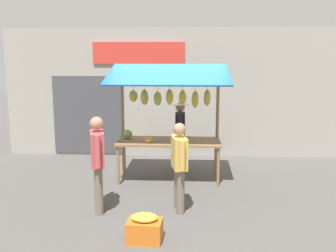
{
  "coord_description": "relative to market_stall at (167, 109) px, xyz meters",
  "views": [
    {
      "loc": [
        -0.43,
        8.03,
        2.66
      ],
      "look_at": [
        0.0,
        0.3,
        1.25
      ],
      "focal_mm": 40.98,
      "sensor_mm": 36.0,
      "label": 1
    }
  ],
  "objects": [
    {
      "name": "ground_plane",
      "position": [
        -0.04,
        0.06,
        -1.56
      ],
      "size": [
        40.0,
        40.0,
        0.0
      ],
      "primitive_type": "plane",
      "color": "#514F4C"
    },
    {
      "name": "street_backdrop",
      "position": [
        0.02,
        -2.14,
        0.13
      ],
      "size": [
        9.0,
        0.3,
        3.4
      ],
      "color": "#9E998E",
      "rests_on": "ground"
    },
    {
      "name": "market_stall",
      "position": [
        0.0,
        0.0,
        0.0
      ],
      "size": [
        2.5,
        1.46,
        2.5
      ],
      "color": "olive",
      "rests_on": "ground"
    },
    {
      "name": "vendor_with_sunhat",
      "position": [
        -0.26,
        -0.69,
        -0.61
      ],
      "size": [
        0.42,
        0.69,
        1.62
      ],
      "rotation": [
        0.0,
        0.0,
        1.59
      ],
      "color": "#726656",
      "rests_on": "ground"
    },
    {
      "name": "shopper_with_ponytail",
      "position": [
        -0.31,
        1.75,
        -0.67
      ],
      "size": [
        0.31,
        0.66,
        1.56
      ],
      "rotation": [
        0.0,
        0.0,
        -1.37
      ],
      "color": "#726656",
      "rests_on": "ground"
    },
    {
      "name": "shopper_in_striped_shirt",
      "position": [
        1.08,
        1.86,
        -0.59
      ],
      "size": [
        0.34,
        0.69,
        1.67
      ],
      "rotation": [
        0.0,
        0.0,
        -1.31
      ],
      "color": "#726656",
      "rests_on": "ground"
    },
    {
      "name": "produce_crate_near",
      "position": [
        0.16,
        2.89,
        -1.37
      ],
      "size": [
        0.53,
        0.4,
        0.42
      ],
      "color": "#D1661E",
      "rests_on": "ground"
    }
  ]
}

